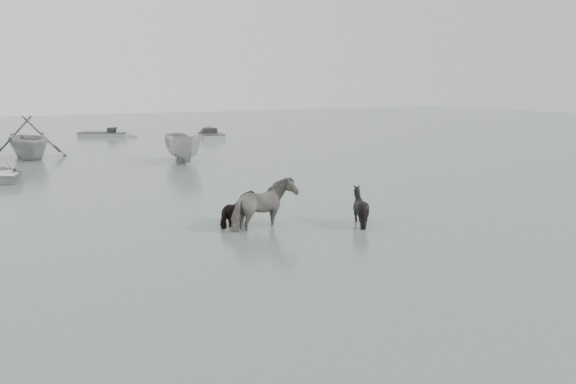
% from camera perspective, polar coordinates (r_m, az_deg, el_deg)
% --- Properties ---
extents(ground, '(140.00, 140.00, 0.00)m').
position_cam_1_polar(ground, '(15.57, 2.77, -4.47)').
color(ground, slate).
rests_on(ground, ground).
extents(pony_pinto, '(2.20, 1.40, 1.72)m').
position_cam_1_polar(pony_pinto, '(16.23, -2.51, -0.71)').
color(pony_pinto, black).
rests_on(pony_pinto, ground).
extents(pony_dark, '(1.59, 1.67, 1.32)m').
position_cam_1_polar(pony_dark, '(16.80, -4.92, -1.04)').
color(pony_dark, black).
rests_on(pony_dark, ground).
extents(pony_black, '(1.52, 1.45, 1.33)m').
position_cam_1_polar(pony_black, '(16.90, 7.31, -1.01)').
color(pony_black, black).
rests_on(pony_black, ground).
extents(rowboat_trail, '(4.66, 5.26, 2.57)m').
position_cam_1_polar(rowboat_trail, '(34.86, -24.92, 5.19)').
color(rowboat_trail, '#9FA29F').
rests_on(rowboat_trail, ground).
extents(boat_small, '(2.15, 4.57, 1.70)m').
position_cam_1_polar(boat_small, '(30.97, -10.58, 4.63)').
color(boat_small, '#AAAAA5').
rests_on(boat_small, ground).
extents(skiff_port, '(2.37, 4.63, 0.75)m').
position_cam_1_polar(skiff_port, '(44.33, -7.82, 5.92)').
color(skiff_port, '#969896').
rests_on(skiff_port, ground).
extents(skiff_mid, '(5.43, 4.17, 0.75)m').
position_cam_1_polar(skiff_mid, '(47.55, -18.13, 5.81)').
color(skiff_mid, gray).
rests_on(skiff_mid, ground).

